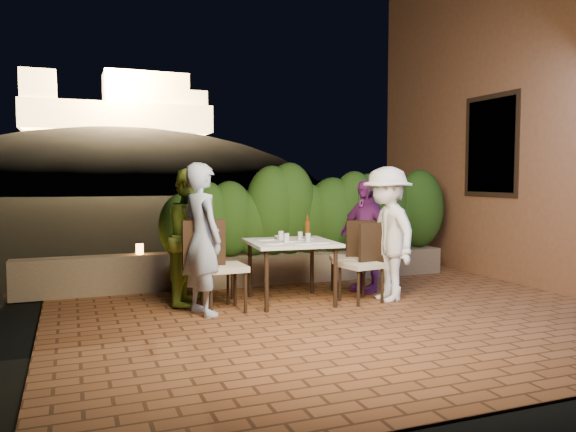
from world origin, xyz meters
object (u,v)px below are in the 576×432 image
chair_right_back (348,257)px  diner_green (193,237)px  chair_left_back (217,268)px  diner_purple (366,236)px  beer_bottle (307,228)px  chair_left_front (223,265)px  diner_white (387,234)px  dining_table (291,272)px  chair_right_front (361,263)px  parapet_lamp (140,249)px  bowl (281,237)px  diner_blue (202,239)px

chair_right_back → diner_green: 2.04m
chair_left_back → diner_purple: (2.00, -0.11, 0.33)m
beer_bottle → chair_left_front: 1.18m
diner_white → chair_right_back: bearing=-153.6°
beer_bottle → dining_table: bearing=-178.8°
chair_right_front → diner_purple: (0.36, 0.53, 0.27)m
chair_right_front → chair_right_back: (0.08, 0.50, -0.00)m
chair_left_back → diner_white: 2.13m
chair_left_front → chair_right_front: chair_left_front is taller
diner_white → dining_table: bearing=-106.4°
diner_white → diner_purple: (0.02, 0.56, -0.08)m
chair_right_front → parapet_lamp: bearing=-43.6°
chair_left_front → parapet_lamp: 1.65m
chair_right_front → dining_table: bearing=-31.3°
chair_left_back → parapet_lamp: size_ratio=6.01×
beer_bottle → diner_green: size_ratio=0.19×
chair_left_back → parapet_lamp: bearing=153.6°
bowl → chair_left_front: (-0.86, -0.43, -0.24)m
diner_white → parapet_lamp: (-2.79, 1.65, -0.26)m
bowl → diner_white: 1.32m
diner_purple → chair_right_front: bearing=-52.7°
chair_right_front → chair_right_back: chair_right_front is taller
chair_right_back → diner_blue: size_ratio=0.57×
diner_blue → chair_left_back: bearing=-46.3°
diner_purple → diner_green: bearing=-112.0°
beer_bottle → diner_blue: (-1.36, -0.21, -0.06)m
bowl → diner_purple: bearing=-2.7°
chair_left_front → parapet_lamp: (-0.76, 1.47, 0.05)m
chair_left_back → diner_blue: bearing=-94.7°
chair_left_back → chair_right_front: bearing=2.9°
diner_green → beer_bottle: bearing=-81.7°
dining_table → diner_green: 1.26m
chair_right_front → chair_left_back: bearing=-31.4°
chair_left_back → diner_purple: bearing=21.1°
chair_right_back → dining_table: bearing=32.9°
chair_left_back → diner_white: bearing=5.5°
beer_bottle → chair_right_front: 0.78m
chair_left_front → diner_blue: size_ratio=0.62×
dining_table → diner_blue: size_ratio=0.60×
chair_right_front → chair_right_back: 0.51m
bowl → chair_right_back: size_ratio=0.17×
chair_right_back → diner_blue: (-2.02, -0.40, 0.36)m
diner_green → parapet_lamp: diner_green is taller
chair_left_front → parapet_lamp: size_ratio=7.50×
chair_right_front → diner_blue: bearing=-13.1°
chair_right_front → bowl: bearing=-45.5°
diner_green → diner_white: bearing=-84.3°
dining_table → bowl: 0.48m
dining_table → chair_left_back: bearing=158.5°
chair_right_back → diner_blue: diner_blue is taller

